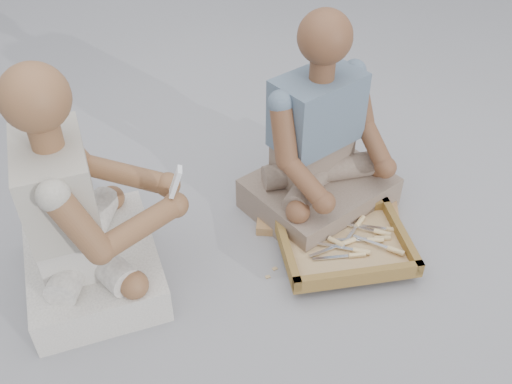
{
  "coord_description": "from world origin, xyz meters",
  "views": [
    {
      "loc": [
        0.0,
        -1.52,
        1.75
      ],
      "look_at": [
        -0.02,
        0.22,
        0.3
      ],
      "focal_mm": 40.0,
      "sensor_mm": 36.0,
      "label": 1
    }
  ],
  "objects_px": {
    "companion": "(320,150)",
    "tool_tray": "(344,244)",
    "carved_panel": "(328,205)",
    "craftsman": "(81,220)"
  },
  "relations": [
    {
      "from": "tool_tray",
      "to": "companion",
      "type": "height_order",
      "value": "companion"
    },
    {
      "from": "tool_tray",
      "to": "craftsman",
      "type": "relative_size",
      "value": 0.62
    },
    {
      "from": "carved_panel",
      "to": "companion",
      "type": "xyz_separation_m",
      "value": [
        -0.05,
        0.03,
        0.29
      ]
    },
    {
      "from": "tool_tray",
      "to": "craftsman",
      "type": "distance_m",
      "value": 1.06
    },
    {
      "from": "craftsman",
      "to": "companion",
      "type": "bearing_deg",
      "value": 97.02
    },
    {
      "from": "companion",
      "to": "tool_tray",
      "type": "bearing_deg",
      "value": 65.98
    },
    {
      "from": "carved_panel",
      "to": "tool_tray",
      "type": "height_order",
      "value": "tool_tray"
    },
    {
      "from": "tool_tray",
      "to": "companion",
      "type": "bearing_deg",
      "value": 105.44
    },
    {
      "from": "carved_panel",
      "to": "companion",
      "type": "height_order",
      "value": "companion"
    },
    {
      "from": "carved_panel",
      "to": "craftsman",
      "type": "xyz_separation_m",
      "value": [
        -0.98,
        -0.45,
        0.31
      ]
    }
  ]
}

